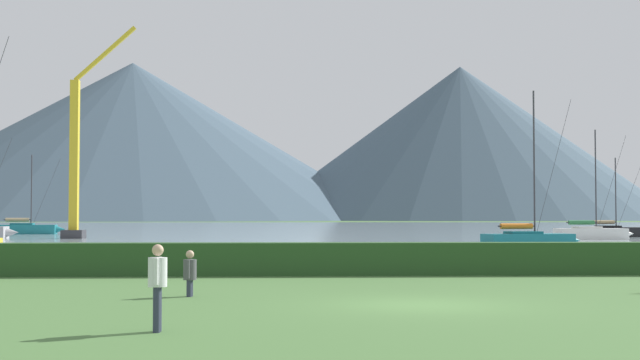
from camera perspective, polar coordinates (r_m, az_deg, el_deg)
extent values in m
plane|color=#477038|center=(22.08, 6.58, -7.97)|extent=(1000.00, 1000.00, 0.00)
cube|color=#8C9EA3|center=(158.75, -1.25, -3.07)|extent=(320.00, 246.00, 0.00)
cube|color=#284C23|center=(32.92, 3.54, -5.06)|extent=(80.00, 1.20, 1.19)
cube|color=#19707A|center=(61.55, 13.19, -3.82)|extent=(6.34, 3.32, 0.95)
cone|color=#19707A|center=(63.25, 15.95, -3.75)|extent=(1.18, 1.01, 0.81)
cube|color=#16646E|center=(61.38, 12.90, -3.50)|extent=(2.50, 1.90, 0.60)
cylinder|color=#333338|center=(61.87, 13.57, 0.93)|extent=(0.12, 0.12, 10.14)
cylinder|color=#333338|center=(61.14, 12.48, -2.91)|extent=(2.67, 0.69, 0.10)
cylinder|color=orange|center=(61.14, 12.48, -2.91)|extent=(2.34, 0.87, 0.38)
cylinder|color=#333338|center=(62.55, 14.71, 0.67)|extent=(2.81, 0.65, 9.64)
cube|color=black|center=(95.34, 18.17, -3.19)|extent=(6.33, 2.59, 0.97)
cube|color=black|center=(95.19, 17.98, -2.98)|extent=(2.41, 1.66, 0.62)
cylinder|color=#333338|center=(95.58, 18.43, -0.90)|extent=(0.12, 0.12, 7.55)
cylinder|color=#333338|center=(94.97, 17.69, -2.59)|extent=(2.78, 0.32, 0.11)
cylinder|color=tan|center=(94.97, 17.69, -2.59)|extent=(2.39, 0.57, 0.39)
cylinder|color=#333338|center=(96.21, 19.22, -1.01)|extent=(2.94, 0.25, 7.18)
cube|color=white|center=(84.92, 16.97, -3.32)|extent=(6.51, 2.72, 1.00)
cone|color=white|center=(86.48, 19.16, -3.28)|extent=(1.16, 0.94, 0.85)
cube|color=silver|center=(84.76, 16.74, -3.08)|extent=(2.48, 1.72, 0.63)
cylinder|color=#333338|center=(85.18, 17.26, -0.09)|extent=(0.13, 0.13, 9.51)
cylinder|color=#333338|center=(84.54, 16.41, -2.63)|extent=(2.85, 0.36, 0.11)
cylinder|color=#2D7542|center=(84.54, 16.41, -2.63)|extent=(2.45, 0.61, 0.40)
cylinder|color=#333338|center=(85.81, 18.17, -0.25)|extent=(3.01, 0.29, 9.04)
cone|color=#9E9EA3|center=(89.34, -19.14, -3.20)|extent=(1.31, 1.06, 0.97)
cube|color=#19707A|center=(109.77, -18.35, -3.03)|extent=(7.10, 3.09, 1.08)
cone|color=#19707A|center=(109.18, -16.31, -3.06)|extent=(1.27, 1.04, 0.92)
cube|color=#16646E|center=(109.83, -18.55, -2.82)|extent=(2.72, 1.92, 0.69)
cylinder|color=#333338|center=(109.70, -18.01, -0.72)|extent=(0.14, 0.14, 8.73)
cylinder|color=#333338|center=(109.93, -18.83, -2.43)|extent=(3.09, 0.45, 0.12)
cylinder|color=tan|center=(109.93, -18.83, -2.43)|extent=(2.67, 0.71, 0.43)
cylinder|color=#333338|center=(109.44, -17.18, -0.85)|extent=(3.26, 0.38, 8.31)
cone|color=gold|center=(46.44, -19.37, -4.20)|extent=(1.24, 1.02, 0.90)
cylinder|color=#2D3347|center=(24.36, -8.39, -6.90)|extent=(0.14, 0.14, 0.45)
cylinder|color=#2D3347|center=(24.54, -8.30, -6.87)|extent=(0.14, 0.14, 0.45)
cylinder|color=#4C4C51|center=(24.41, -8.34, -5.71)|extent=(0.36, 0.36, 0.55)
cylinder|color=#4C4C51|center=(24.18, -8.46, -5.68)|extent=(0.09, 0.09, 0.49)
cylinder|color=#4C4C51|center=(24.65, -8.22, -5.62)|extent=(0.09, 0.09, 0.49)
sphere|color=tan|center=(24.39, -8.34, -4.74)|extent=(0.22, 0.22, 0.22)
cylinder|color=#2D3347|center=(17.10, -10.43, -8.19)|extent=(0.14, 0.14, 0.85)
cylinder|color=#2D3347|center=(17.28, -10.34, -8.13)|extent=(0.14, 0.14, 0.85)
cylinder|color=silver|center=(17.13, -10.37, -5.83)|extent=(0.36, 0.36, 0.55)
cylinder|color=silver|center=(16.89, -10.48, -5.79)|extent=(0.09, 0.09, 0.50)
cylinder|color=silver|center=(17.37, -10.26, -5.69)|extent=(0.09, 0.09, 0.50)
sphere|color=tan|center=(17.11, -10.36, -4.44)|extent=(0.22, 0.22, 0.22)
cube|color=#333338|center=(87.83, -15.53, -3.37)|extent=(2.00, 2.00, 0.80)
cube|color=gold|center=(88.00, -15.47, 1.56)|extent=(0.80, 0.80, 14.34)
cube|color=gold|center=(88.59, -13.61, 7.87)|extent=(5.88, 0.36, 5.42)
cone|color=#425666|center=(438.27, 9.00, 2.36)|extent=(203.39, 203.39, 74.83)
cone|color=#425666|center=(444.37, -11.95, 2.46)|extent=(262.23, 262.23, 77.03)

